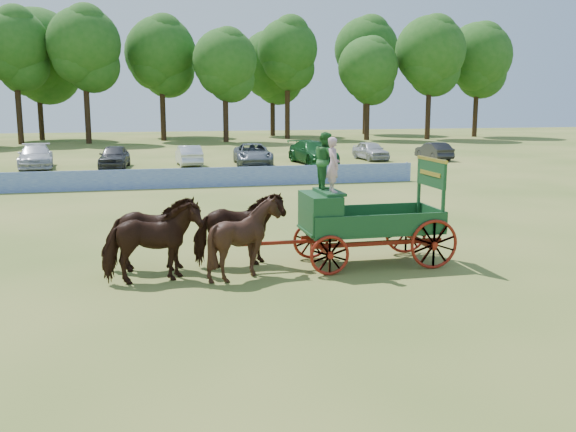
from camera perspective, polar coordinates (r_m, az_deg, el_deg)
The scene contains 9 objects.
ground at distance 17.15m, azimuth -1.76°, elevation -5.36°, with size 160.00×160.00×0.00m, color olive.
horse_lead_left at distance 16.67m, azimuth -11.99°, elevation -2.34°, with size 1.13×2.48×2.09m, color black.
horse_lead_right at distance 17.74m, azimuth -12.08°, elevation -1.58°, with size 1.13×2.48×2.09m, color black.
horse_wheel_left at distance 16.88m, azimuth -3.82°, elevation -1.97°, with size 1.69×1.90×2.09m, color black.
horse_wheel_right at distance 17.94m, azimuth -4.39°, elevation -1.25°, with size 1.13×2.48×2.09m, color black.
farm_dray at distance 18.02m, azimuth 5.17°, elevation 0.73°, with size 6.00×2.00×3.75m.
sponsor_banner at distance 34.51m, azimuth -9.36°, elevation 3.35°, with size 26.00×0.08×1.05m, color #1F3DAB.
parked_cars at distance 45.98m, azimuth -13.81°, elevation 5.20°, with size 46.90×7.25×1.63m.
treeline at distance 75.54m, azimuth -15.98°, elevation 13.88°, with size 90.81×22.75×15.43m.
Camera 1 is at (-3.25, -16.19, 4.64)m, focal length 40.00 mm.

